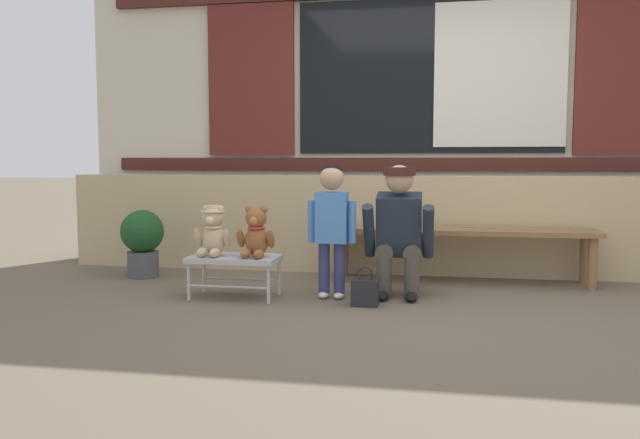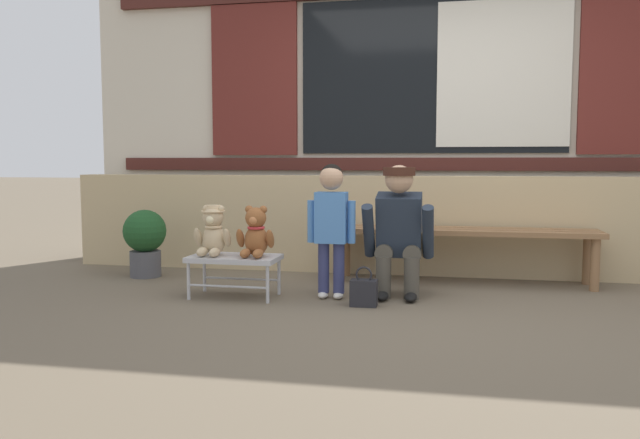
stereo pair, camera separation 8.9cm
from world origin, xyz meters
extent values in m
plane|color=brown|center=(0.00, 0.00, 0.00)|extent=(60.00, 60.00, 0.00)
cube|color=tan|center=(0.00, 1.43, 0.42)|extent=(6.47, 0.25, 0.85)
cube|color=beige|center=(0.00, 1.95, 1.60)|extent=(6.60, 0.20, 3.20)
cube|color=#471E19|center=(0.00, 1.83, 0.95)|extent=(6.07, 0.04, 0.12)
cube|color=black|center=(0.00, 1.84, 1.75)|extent=(2.40, 0.03, 1.40)
cube|color=silver|center=(0.62, 1.82, 1.75)|extent=(1.15, 0.02, 1.29)
cube|color=maroon|center=(-1.68, 1.83, 1.75)|extent=(0.84, 0.05, 1.43)
cube|color=maroon|center=(1.68, 1.83, 1.75)|extent=(0.84, 0.05, 1.43)
cube|color=#8E6642|center=(0.29, 0.92, 0.42)|extent=(2.10, 0.11, 0.04)
cube|color=#8E6642|center=(0.29, 1.06, 0.42)|extent=(2.10, 0.11, 0.04)
cube|color=#8E6642|center=(0.29, 1.20, 0.42)|extent=(2.10, 0.11, 0.04)
cylinder|color=#8E6642|center=(-0.68, 0.92, 0.20)|extent=(0.07, 0.07, 0.40)
cylinder|color=#8E6642|center=(-0.68, 1.20, 0.20)|extent=(0.07, 0.07, 0.40)
cylinder|color=#8E6642|center=(1.26, 0.92, 0.20)|extent=(0.07, 0.07, 0.40)
cylinder|color=#8E6642|center=(1.26, 1.20, 0.20)|extent=(0.07, 0.07, 0.40)
cube|color=#BCBCC1|center=(-1.33, 0.18, 0.28)|extent=(0.64, 0.36, 0.04)
cylinder|color=#BCBCC1|center=(-1.62, 0.03, 0.13)|extent=(0.02, 0.02, 0.26)
cylinder|color=#BCBCC1|center=(-1.62, 0.33, 0.13)|extent=(0.02, 0.02, 0.26)
cylinder|color=#BCBCC1|center=(-1.04, 0.03, 0.13)|extent=(0.02, 0.02, 0.26)
cylinder|color=#BCBCC1|center=(-1.04, 0.33, 0.13)|extent=(0.02, 0.02, 0.26)
cylinder|color=#BCBCC1|center=(-1.33, 0.03, 0.10)|extent=(0.58, 0.02, 0.02)
cylinder|color=#BCBCC1|center=(-1.33, 0.33, 0.10)|extent=(0.58, 0.02, 0.02)
ellipsoid|color=#CCB289|center=(-1.49, 0.20, 0.41)|extent=(0.17, 0.14, 0.22)
sphere|color=#CCB289|center=(-1.49, 0.19, 0.58)|extent=(0.15, 0.15, 0.15)
sphere|color=#FFEEBB|center=(-1.49, 0.14, 0.56)|extent=(0.06, 0.06, 0.06)
sphere|color=#CCB289|center=(-1.54, 0.20, 0.63)|extent=(0.06, 0.06, 0.06)
ellipsoid|color=#CCB289|center=(-1.60, 0.17, 0.43)|extent=(0.06, 0.11, 0.16)
ellipsoid|color=#CCB289|center=(-1.54, 0.09, 0.33)|extent=(0.06, 0.15, 0.06)
sphere|color=#CCB289|center=(-1.44, 0.20, 0.63)|extent=(0.06, 0.06, 0.06)
ellipsoid|color=#CCB289|center=(-1.38, 0.17, 0.43)|extent=(0.06, 0.11, 0.16)
ellipsoid|color=#CCB289|center=(-1.44, 0.09, 0.33)|extent=(0.06, 0.15, 0.06)
torus|color=beige|center=(-1.49, 0.20, 0.51)|extent=(0.13, 0.13, 0.02)
cylinder|color=beige|center=(-1.49, 0.20, 0.62)|extent=(0.17, 0.17, 0.01)
cylinder|color=beige|center=(-1.49, 0.20, 0.64)|extent=(0.10, 0.10, 0.04)
ellipsoid|color=#93562D|center=(-1.17, 0.20, 0.41)|extent=(0.17, 0.14, 0.22)
sphere|color=#93562D|center=(-1.17, 0.19, 0.58)|extent=(0.15, 0.15, 0.15)
sphere|color=#C87B48|center=(-1.17, 0.14, 0.56)|extent=(0.06, 0.06, 0.06)
sphere|color=#93562D|center=(-1.22, 0.20, 0.63)|extent=(0.06, 0.06, 0.06)
ellipsoid|color=#93562D|center=(-1.28, 0.17, 0.43)|extent=(0.06, 0.11, 0.16)
ellipsoid|color=#93562D|center=(-1.22, 0.09, 0.33)|extent=(0.06, 0.15, 0.06)
sphere|color=#93562D|center=(-1.12, 0.20, 0.63)|extent=(0.06, 0.06, 0.06)
ellipsoid|color=#93562D|center=(-1.06, 0.17, 0.43)|extent=(0.06, 0.11, 0.16)
ellipsoid|color=#93562D|center=(-1.12, 0.09, 0.33)|extent=(0.06, 0.15, 0.06)
torus|color=red|center=(-1.17, 0.20, 0.51)|extent=(0.13, 0.13, 0.02)
cylinder|color=navy|center=(-0.70, 0.28, 0.22)|extent=(0.08, 0.08, 0.36)
ellipsoid|color=silver|center=(-0.70, 0.26, 0.03)|extent=(0.07, 0.12, 0.05)
cylinder|color=navy|center=(-0.59, 0.28, 0.22)|extent=(0.08, 0.08, 0.36)
ellipsoid|color=silver|center=(-0.59, 0.26, 0.03)|extent=(0.07, 0.12, 0.05)
cube|color=#4C84CC|center=(-0.64, 0.28, 0.58)|extent=(0.22, 0.15, 0.36)
cylinder|color=#4C84CC|center=(-0.79, 0.28, 0.55)|extent=(0.06, 0.06, 0.30)
cylinder|color=#4C84CC|center=(-0.50, 0.28, 0.55)|extent=(0.06, 0.06, 0.30)
sphere|color=tan|center=(-0.64, 0.28, 0.86)|extent=(0.17, 0.17, 0.17)
sphere|color=black|center=(-0.64, 0.30, 0.88)|extent=(0.16, 0.16, 0.16)
cylinder|color=#4C473D|center=(-0.28, 0.37, 0.15)|extent=(0.11, 0.11, 0.30)
cylinder|color=#4C473D|center=(-0.28, 0.51, 0.32)|extent=(0.13, 0.32, 0.13)
ellipsoid|color=black|center=(-0.28, 0.29, 0.03)|extent=(0.09, 0.20, 0.06)
cylinder|color=#4C473D|center=(-0.08, 0.37, 0.15)|extent=(0.11, 0.11, 0.30)
cylinder|color=#4C473D|center=(-0.08, 0.51, 0.32)|extent=(0.13, 0.32, 0.13)
ellipsoid|color=black|center=(-0.08, 0.29, 0.03)|extent=(0.09, 0.20, 0.06)
cube|color=#232D3D|center=(-0.18, 0.48, 0.52)|extent=(0.32, 0.30, 0.47)
cylinder|color=#232D3D|center=(-0.39, 0.38, 0.48)|extent=(0.08, 0.28, 0.40)
cylinder|color=#232D3D|center=(0.03, 0.38, 0.48)|extent=(0.08, 0.28, 0.40)
sphere|color=tan|center=(-0.18, 0.41, 0.85)|extent=(0.20, 0.20, 0.20)
cylinder|color=#422319|center=(-0.18, 0.41, 0.91)|extent=(0.23, 0.23, 0.06)
cube|color=brown|center=(0.01, 0.57, 0.38)|extent=(0.10, 0.22, 0.16)
cube|color=#232328|center=(-0.38, 0.08, 0.09)|extent=(0.18, 0.11, 0.18)
torus|color=#232328|center=(-0.38, 0.08, 0.22)|extent=(0.11, 0.01, 0.11)
cylinder|color=#4C4C51|center=(-2.34, 0.81, 0.11)|extent=(0.26, 0.26, 0.22)
sphere|color=#1E4C23|center=(-2.34, 0.81, 0.39)|extent=(0.36, 0.36, 0.36)
camera|label=1|loc=(0.09, -4.17, 0.98)|focal=35.92mm
camera|label=2|loc=(0.18, -4.15, 0.98)|focal=35.92mm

